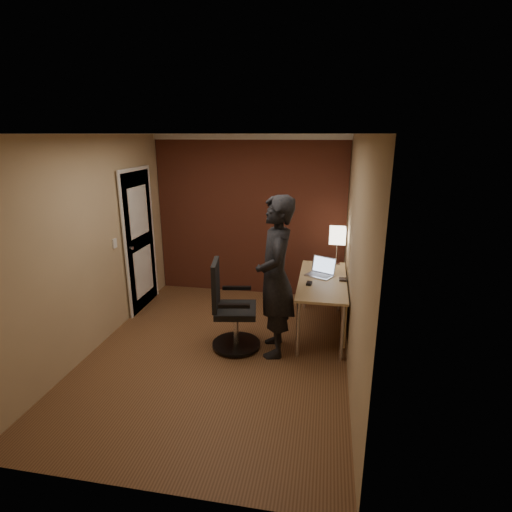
% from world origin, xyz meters
% --- Properties ---
extents(room, '(4.00, 4.00, 4.00)m').
position_xyz_m(room, '(-0.27, 1.54, 1.37)').
color(room, brown).
rests_on(room, ground).
extents(desk, '(0.60, 1.50, 0.73)m').
position_xyz_m(desk, '(1.25, 0.74, 0.60)').
color(desk, tan).
rests_on(desk, ground).
extents(desk_lamp, '(0.22, 0.22, 0.54)m').
position_xyz_m(desk_lamp, '(1.35, 1.39, 1.15)').
color(desk_lamp, silver).
rests_on(desk_lamp, desk).
extents(laptop, '(0.41, 0.38, 0.23)m').
position_xyz_m(laptop, '(1.16, 0.90, 0.79)').
color(laptop, silver).
rests_on(laptop, desk).
extents(mouse, '(0.07, 0.11, 0.03)m').
position_xyz_m(mouse, '(1.02, 0.51, 0.75)').
color(mouse, black).
rests_on(mouse, desk).
extents(wallet, '(0.09, 0.11, 0.02)m').
position_xyz_m(wallet, '(1.43, 0.75, 0.74)').
color(wallet, black).
rests_on(wallet, desk).
extents(office_chair, '(0.58, 0.65, 1.08)m').
position_xyz_m(office_chair, '(0.11, 0.12, 0.48)').
color(office_chair, black).
rests_on(office_chair, ground).
extents(person, '(0.56, 0.75, 1.88)m').
position_xyz_m(person, '(0.65, 0.13, 0.94)').
color(person, black).
rests_on(person, ground).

